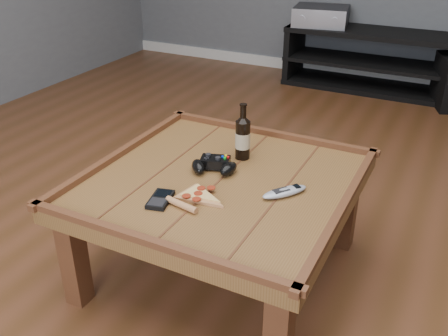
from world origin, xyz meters
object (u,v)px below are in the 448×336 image
at_px(game_controller, 214,165).
at_px(coffee_table, 221,192).
at_px(beer_bottle, 243,137).
at_px(pizza_slice, 196,197).
at_px(smartphone, 160,199).
at_px(media_console, 369,61).
at_px(remote_control, 285,192).
at_px(av_receiver, 321,16).

bearing_deg(game_controller, coffee_table, -58.46).
xyz_separation_m(coffee_table, beer_bottle, (-0.01, 0.21, 0.16)).
height_order(beer_bottle, pizza_slice, beer_bottle).
relative_size(game_controller, smartphone, 1.38).
distance_m(coffee_table, media_console, 2.75).
height_order(media_console, pizza_slice, media_console).
bearing_deg(media_console, smartphone, -92.31).
relative_size(pizza_slice, smartphone, 1.87).
distance_m(media_console, smartphone, 3.01).
bearing_deg(game_controller, beer_bottle, 55.04).
relative_size(remote_control, av_receiver, 0.36).
relative_size(media_console, smartphone, 9.77).
bearing_deg(remote_control, beer_bottle, 179.41).
xyz_separation_m(game_controller, smartphone, (-0.06, -0.30, -0.02)).
distance_m(remote_control, av_receiver, 2.84).
bearing_deg(pizza_slice, media_console, 100.60).
height_order(coffee_table, smartphone, coffee_table).
height_order(coffee_table, pizza_slice, same).
bearing_deg(coffee_table, remote_control, -0.27).
xyz_separation_m(media_console, av_receiver, (-0.45, -0.01, 0.33)).
relative_size(media_console, remote_control, 7.66).
distance_m(game_controller, remote_control, 0.33).
relative_size(beer_bottle, smartphone, 1.69).
distance_m(beer_bottle, remote_control, 0.35).
bearing_deg(coffee_table, beer_bottle, 91.51).
distance_m(beer_bottle, game_controller, 0.18).
xyz_separation_m(game_controller, av_receiver, (-0.39, 2.69, 0.10)).
bearing_deg(remote_control, media_console, 132.86).
height_order(coffee_table, remote_control, remote_control).
height_order(media_console, smartphone, media_console).
height_order(media_console, av_receiver, av_receiver).
distance_m(beer_bottle, pizza_slice, 0.40).
bearing_deg(media_console, game_controller, -91.20).
xyz_separation_m(beer_bottle, pizza_slice, (-0.01, -0.38, -0.09)).
height_order(coffee_table, media_console, media_console).
bearing_deg(coffee_table, game_controller, 138.86).
bearing_deg(coffee_table, pizza_slice, -94.55).
bearing_deg(media_console, av_receiver, -179.27).
xyz_separation_m(coffee_table, media_console, (0.00, 2.75, -0.15)).
bearing_deg(smartphone, media_console, 74.29).
bearing_deg(pizza_slice, game_controller, 111.65).
xyz_separation_m(remote_control, av_receiver, (-0.71, 2.75, 0.11)).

